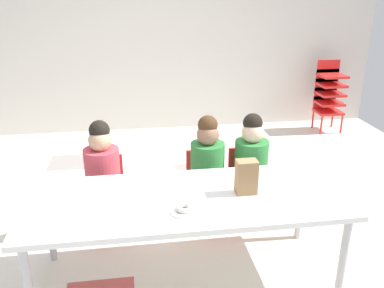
# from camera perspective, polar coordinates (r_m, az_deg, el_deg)

# --- Properties ---
(ground_plane) EXTENTS (6.17, 4.83, 0.02)m
(ground_plane) POSITION_cam_1_polar(r_m,az_deg,el_deg) (3.50, -4.38, -10.57)
(ground_plane) COLOR silver
(back_wall) EXTENTS (6.17, 0.10, 2.59)m
(back_wall) POSITION_cam_1_polar(r_m,az_deg,el_deg) (5.41, -6.82, 15.40)
(back_wall) COLOR beige
(back_wall) RESTS_ON ground_plane
(craft_table) EXTENTS (1.98, 0.78, 0.60)m
(craft_table) POSITION_cam_1_polar(r_m,az_deg,el_deg) (2.59, -0.78, -8.20)
(craft_table) COLOR white
(craft_table) RESTS_ON ground_plane
(seated_child_near_camera) EXTENTS (0.32, 0.31, 0.92)m
(seated_child_near_camera) POSITION_cam_1_polar(r_m,az_deg,el_deg) (3.13, -12.27, -3.29)
(seated_child_near_camera) COLOR red
(seated_child_near_camera) RESTS_ON ground_plane
(seated_child_middle_seat) EXTENTS (0.32, 0.31, 0.92)m
(seated_child_middle_seat) POSITION_cam_1_polar(r_m,az_deg,el_deg) (3.17, 2.12, -2.48)
(seated_child_middle_seat) COLOR red
(seated_child_middle_seat) RESTS_ON ground_plane
(seated_child_far_right) EXTENTS (0.32, 0.31, 0.92)m
(seated_child_far_right) POSITION_cam_1_polar(r_m,az_deg,el_deg) (3.25, 8.13, -2.09)
(seated_child_far_right) COLOR red
(seated_child_far_right) RESTS_ON ground_plane
(kid_chair_red_stack) EXTENTS (0.32, 0.30, 0.92)m
(kid_chair_red_stack) POSITION_cam_1_polar(r_m,az_deg,el_deg) (5.72, 18.40, 6.85)
(kid_chair_red_stack) COLOR red
(kid_chair_red_stack) RESTS_ON ground_plane
(paper_bag_brown) EXTENTS (0.13, 0.09, 0.22)m
(paper_bag_brown) POSITION_cam_1_polar(r_m,az_deg,el_deg) (2.59, 7.52, -4.54)
(paper_bag_brown) COLOR #9E754C
(paper_bag_brown) RESTS_ON craft_table
(paper_plate_near_edge) EXTENTS (0.18, 0.18, 0.01)m
(paper_plate_near_edge) POSITION_cam_1_polar(r_m,az_deg,el_deg) (2.41, -1.01, -9.19)
(paper_plate_near_edge) COLOR white
(paper_plate_near_edge) RESTS_ON craft_table
(donut_powdered_on_plate) EXTENTS (0.10, 0.10, 0.03)m
(donut_powdered_on_plate) POSITION_cam_1_polar(r_m,az_deg,el_deg) (2.40, -1.01, -8.79)
(donut_powdered_on_plate) COLOR white
(donut_powdered_on_plate) RESTS_ON craft_table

